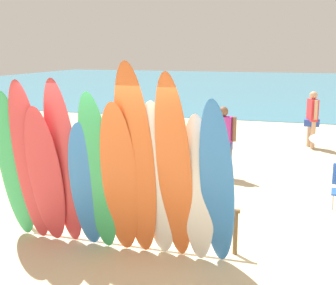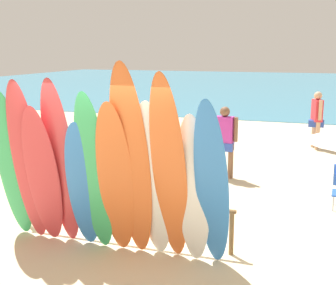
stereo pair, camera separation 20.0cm
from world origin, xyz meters
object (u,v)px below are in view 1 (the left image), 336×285
Objects in this scene: beachgoer_by_water at (312,116)px; beachgoer_midbeach at (223,137)px; surfboard_red_3 at (64,164)px; surfboard_orange_7 at (136,163)px; surfboard_green_5 at (98,174)px; surfboard_red_1 at (30,163)px; surfboard_white_10 at (198,191)px; surfboard_white_8 at (158,181)px; surfboard_orange_6 at (120,180)px; surfboard_rack at (125,206)px; beachgoer_photographing at (121,136)px; surfboard_orange_9 at (174,171)px; surfboard_blue_4 at (86,186)px; surfboard_green_0 at (15,166)px; surfboard_blue_11 at (217,186)px; surfboard_red_2 at (45,176)px.

beachgoer_midbeach is (-1.95, -4.02, -0.03)m from beachgoer_by_water.
surfboard_red_3 is 1.19m from surfboard_orange_7.
surfboard_green_5 reaches higher than beachgoer_midbeach.
surfboard_red_1 is at bearing -44.96° from beachgoer_by_water.
surfboard_orange_7 is 0.94m from surfboard_white_10.
surfboard_white_8 is 1.37× the size of beachgoer_by_water.
surfboard_red_3 reaches higher than surfboard_orange_6.
surfboard_rack is 3.52m from beachgoer_photographing.
surfboard_green_5 is at bearing -178.39° from surfboard_orange_9.
surfboard_blue_4 reaches higher than beachgoer_by_water.
surfboard_orange_9 is at bearing -6.05° from surfboard_green_0.
surfboard_blue_11 is 4.68m from beachgoer_midbeach.
surfboard_orange_9 is (2.01, -0.03, 0.26)m from surfboard_red_2.
surfboard_green_0 is at bearing 171.50° from surfboard_red_2.
surfboard_red_2 is 1.30× the size of beachgoer_by_water.
surfboard_green_0 is at bearing 174.90° from surfboard_blue_4.
surfboard_green_5 reaches higher than surfboard_blue_11.
surfboard_white_10 is (2.33, 0.06, -0.01)m from surfboard_red_2.
surfboard_blue_4 is 3.83m from beachgoer_photographing.
beachgoer_by_water is at bearing -139.46° from beachgoer_photographing.
beachgoer_photographing reaches higher than beachgoer_midbeach.
surfboard_red_2 is 2.60m from surfboard_blue_11.
surfboard_blue_11 is at bearing -3.39° from surfboard_red_2.
surfboard_orange_7 reaches higher than beachgoer_by_water.
beachgoer_by_water is (3.47, 8.54, -0.30)m from surfboard_red_3.
surfboard_white_8 is at bearing -85.05° from beachgoer_midbeach.
surfboard_orange_7 is 0.40m from surfboard_white_8.
surfboard_green_5 reaches higher than surfboard_white_10.
surfboard_green_0 is 2.04m from surfboard_orange_7.
surfboard_red_2 is (0.25, -0.00, -0.18)m from surfboard_red_1.
surfboard_blue_11 is at bearing -14.54° from surfboard_white_10.
surfboard_red_1 is at bearing -177.51° from surfboard_orange_9.
surfboard_green_0 is at bearing -176.19° from surfboard_white_8.
surfboard_red_1 is at bearing -169.18° from surfboard_red_3.
beachgoer_by_water is (2.54, 8.61, -0.16)m from surfboard_orange_6.
surfboard_red_3 is at bearing -146.84° from surfboard_rack.
surfboard_white_8 is (0.72, -0.49, 0.60)m from surfboard_rack.
surfboard_green_5 reaches higher than beachgoer_by_water.
beachgoer_by_water is (4.14, 4.86, -0.01)m from beachgoer_photographing.
surfboard_blue_4 is 0.82× the size of surfboard_green_5.
surfboard_blue_4 is 0.32m from surfboard_green_5.
surfboard_rack is 1.06m from surfboard_white_8.
surfboard_white_8 reaches higher than surfboard_orange_6.
surfboard_orange_9 is 8.82m from beachgoer_by_water.
surfboard_orange_7 is at bearing -34.94° from beachgoer_by_water.
surfboard_orange_6 is at bearing -176.51° from surfboard_blue_11.
surfboard_orange_6 is at bearing -5.87° from surfboard_green_0.
surfboard_orange_7 is at bearing 107.27° from beachgoer_photographing.
surfboard_red_3 is 2.06m from surfboard_white_10.
surfboard_green_0 reaches higher than surfboard_red_2.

